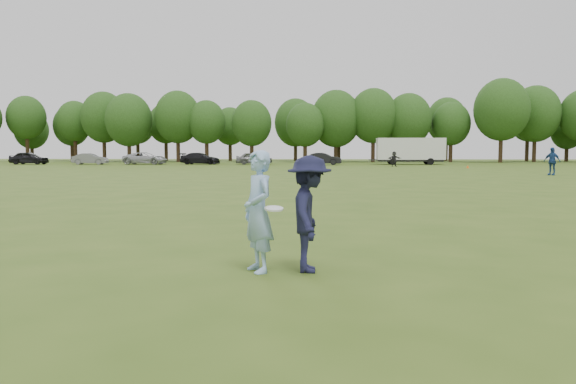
{
  "coord_description": "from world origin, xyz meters",
  "views": [
    {
      "loc": [
        0.87,
        -7.66,
        1.79
      ],
      "look_at": [
        0.31,
        1.47,
        1.1
      ],
      "focal_mm": 35.0,
      "sensor_mm": 36.0,
      "label": 1
    }
  ],
  "objects_px": {
    "defender": "(309,214)",
    "car_a": "(29,158)",
    "car_c": "(145,158)",
    "player_far_d": "(394,159)",
    "field_cone": "(468,167)",
    "car_e": "(254,158)",
    "cargo_trailer": "(410,150)",
    "car_d": "(200,159)",
    "car_b": "(90,159)",
    "thrower": "(258,211)",
    "car_f": "(323,159)",
    "player_far_b": "(552,161)"
  },
  "relations": [
    {
      "from": "defender",
      "to": "field_cone",
      "type": "height_order",
      "value": "defender"
    },
    {
      "from": "defender",
      "to": "car_a",
      "type": "xyz_separation_m",
      "value": [
        -35.69,
        58.49,
        -0.08
      ]
    },
    {
      "from": "car_b",
      "to": "car_d",
      "type": "relative_size",
      "value": 0.84
    },
    {
      "from": "player_far_d",
      "to": "car_a",
      "type": "xyz_separation_m",
      "value": [
        -43.55,
        5.99,
        -0.03
      ]
    },
    {
      "from": "car_a",
      "to": "player_far_b",
      "type": "bearing_deg",
      "value": -115.03
    },
    {
      "from": "field_cone",
      "to": "car_f",
      "type": "bearing_deg",
      "value": 142.53
    },
    {
      "from": "defender",
      "to": "cargo_trailer",
      "type": "xyz_separation_m",
      "value": [
        10.78,
        60.42,
        0.92
      ]
    },
    {
      "from": "player_far_d",
      "to": "car_d",
      "type": "relative_size",
      "value": 0.33
    },
    {
      "from": "player_far_d",
      "to": "field_cone",
      "type": "height_order",
      "value": "player_far_d"
    },
    {
      "from": "car_a",
      "to": "field_cone",
      "type": "height_order",
      "value": "car_a"
    },
    {
      "from": "player_far_b",
      "to": "cargo_trailer",
      "type": "distance_m",
      "value": 28.64
    },
    {
      "from": "car_d",
      "to": "player_far_b",
      "type": "bearing_deg",
      "value": -124.47
    },
    {
      "from": "defender",
      "to": "car_b",
      "type": "relative_size",
      "value": 0.41
    },
    {
      "from": "car_f",
      "to": "thrower",
      "type": "bearing_deg",
      "value": -175.61
    },
    {
      "from": "player_far_b",
      "to": "car_b",
      "type": "height_order",
      "value": "player_far_b"
    },
    {
      "from": "car_d",
      "to": "car_f",
      "type": "relative_size",
      "value": 1.13
    },
    {
      "from": "player_far_d",
      "to": "field_cone",
      "type": "bearing_deg",
      "value": -54.47
    },
    {
      "from": "player_far_d",
      "to": "car_e",
      "type": "distance_m",
      "value": 17.17
    },
    {
      "from": "player_far_d",
      "to": "car_e",
      "type": "relative_size",
      "value": 0.37
    },
    {
      "from": "player_far_b",
      "to": "car_c",
      "type": "relative_size",
      "value": 0.37
    },
    {
      "from": "car_c",
      "to": "field_cone",
      "type": "bearing_deg",
      "value": -104.15
    },
    {
      "from": "car_d",
      "to": "defender",
      "type": "bearing_deg",
      "value": -159.18
    },
    {
      "from": "cargo_trailer",
      "to": "player_far_b",
      "type": "bearing_deg",
      "value": -78.89
    },
    {
      "from": "field_cone",
      "to": "cargo_trailer",
      "type": "distance_m",
      "value": 13.58
    },
    {
      "from": "defender",
      "to": "player_far_b",
      "type": "relative_size",
      "value": 0.87
    },
    {
      "from": "car_a",
      "to": "car_b",
      "type": "relative_size",
      "value": 1.1
    },
    {
      "from": "thrower",
      "to": "defender",
      "type": "height_order",
      "value": "thrower"
    },
    {
      "from": "thrower",
      "to": "car_e",
      "type": "bearing_deg",
      "value": 157.02
    },
    {
      "from": "car_a",
      "to": "car_c",
      "type": "bearing_deg",
      "value": -86.65
    },
    {
      "from": "player_far_d",
      "to": "car_a",
      "type": "relative_size",
      "value": 0.36
    },
    {
      "from": "player_far_d",
      "to": "car_a",
      "type": "height_order",
      "value": "player_far_d"
    },
    {
      "from": "defender",
      "to": "car_c",
      "type": "xyz_separation_m",
      "value": [
        -21.3,
        58.91,
        -0.12
      ]
    },
    {
      "from": "thrower",
      "to": "defender",
      "type": "bearing_deg",
      "value": 64.91
    },
    {
      "from": "defender",
      "to": "car_a",
      "type": "distance_m",
      "value": 68.52
    },
    {
      "from": "thrower",
      "to": "field_cone",
      "type": "xyz_separation_m",
      "value": [
        15.07,
        47.48,
        -0.74
      ]
    },
    {
      "from": "car_a",
      "to": "cargo_trailer",
      "type": "xyz_separation_m",
      "value": [
        46.46,
        1.93,
        1.0
      ]
    },
    {
      "from": "defender",
      "to": "car_e",
      "type": "height_order",
      "value": "defender"
    },
    {
      "from": "car_b",
      "to": "field_cone",
      "type": "relative_size",
      "value": 13.78
    },
    {
      "from": "car_e",
      "to": "cargo_trailer",
      "type": "height_order",
      "value": "cargo_trailer"
    },
    {
      "from": "player_far_b",
      "to": "car_f",
      "type": "height_order",
      "value": "player_far_b"
    },
    {
      "from": "car_f",
      "to": "cargo_trailer",
      "type": "distance_m",
      "value": 10.79
    },
    {
      "from": "car_a",
      "to": "car_f",
      "type": "xyz_separation_m",
      "value": [
        35.95,
        -0.3,
        -0.06
      ]
    },
    {
      "from": "car_c",
      "to": "car_e",
      "type": "xyz_separation_m",
      "value": [
        13.28,
        0.13,
        0.01
      ]
    },
    {
      "from": "field_cone",
      "to": "car_d",
      "type": "bearing_deg",
      "value": 157.08
    },
    {
      "from": "player_far_d",
      "to": "car_a",
      "type": "bearing_deg",
      "value": 155.89
    },
    {
      "from": "car_a",
      "to": "car_c",
      "type": "relative_size",
      "value": 0.86
    },
    {
      "from": "car_e",
      "to": "field_cone",
      "type": "relative_size",
      "value": 14.69
    },
    {
      "from": "car_c",
      "to": "car_d",
      "type": "bearing_deg",
      "value": -79.35
    },
    {
      "from": "thrower",
      "to": "car_f",
      "type": "xyz_separation_m",
      "value": [
        1.01,
        58.26,
        -0.18
      ]
    },
    {
      "from": "car_c",
      "to": "car_d",
      "type": "height_order",
      "value": "car_c"
    }
  ]
}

